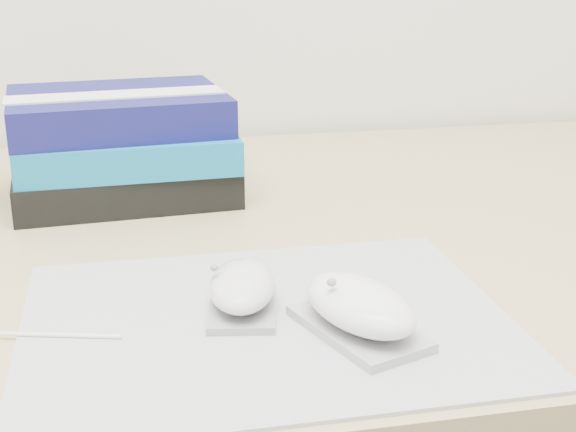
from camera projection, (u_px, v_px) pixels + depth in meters
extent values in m
cube|color=tan|center=(306.00, 231.00, 0.88)|extent=(1.60, 0.80, 0.03)
cube|color=tan|center=(255.00, 359.00, 1.35)|extent=(1.52, 0.03, 0.35)
cube|color=gray|center=(266.00, 320.00, 0.64)|extent=(0.38, 0.30, 0.00)
cube|color=gray|center=(242.00, 305.00, 0.65)|extent=(0.07, 0.10, 0.01)
ellipsoid|color=silver|center=(242.00, 285.00, 0.65)|extent=(0.07, 0.10, 0.03)
ellipsoid|color=gray|center=(214.00, 268.00, 0.64)|extent=(0.01, 0.01, 0.01)
cube|color=#9A9A9D|center=(359.00, 328.00, 0.61)|extent=(0.10, 0.13, 0.01)
ellipsoid|color=white|center=(359.00, 304.00, 0.61)|extent=(0.10, 0.13, 0.03)
ellipsoid|color=gray|center=(332.00, 282.00, 0.60)|extent=(0.01, 0.01, 0.01)
cube|color=black|center=(124.00, 177.00, 0.96)|extent=(0.26, 0.22, 0.04)
cube|color=#0F6CA2|center=(126.00, 146.00, 0.94)|extent=(0.25, 0.20, 0.04)
cube|color=#111250|center=(117.00, 111.00, 0.93)|extent=(0.26, 0.22, 0.04)
cube|color=white|center=(116.00, 95.00, 0.91)|extent=(0.25, 0.08, 0.00)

